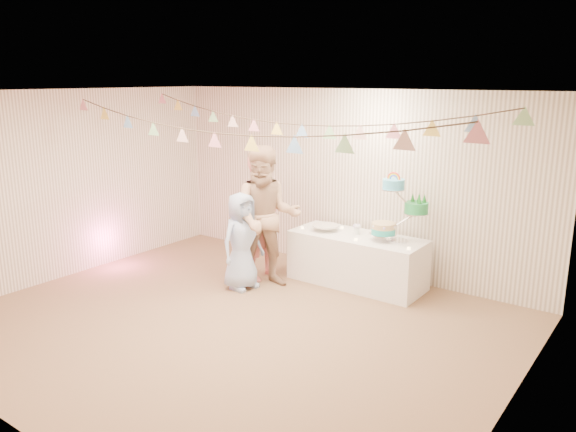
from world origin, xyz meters
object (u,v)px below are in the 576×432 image
Objects in this scene: person_child at (242,241)px; person_adult_a at (262,217)px; cake_stand at (399,205)px; person_adult_b at (267,217)px; table at (357,260)px.

person_adult_a is at bearing 13.75° from person_child.
cake_stand is 2.09m from person_child.
person_adult_b is 1.46× the size of person_child.
person_child is (-1.16, -1.03, 0.31)m from table.
person_adult_a is at bearing -161.14° from cake_stand.
person_adult_b is (-1.50, -0.81, -0.22)m from cake_stand.
person_child reaches higher than table.
person_child is (0.04, -0.48, -0.22)m from person_adult_a.
person_adult_b is 0.45m from person_child.
cake_stand is 0.48× the size of person_adult_a.
table is at bearing 0.38° from person_adult_b.
person_adult_a is 0.34m from person_adult_b.
table is 1.40× the size of person_child.
person_adult_a reaches higher than table.
person_child is (-0.21, -0.27, -0.30)m from person_adult_b.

